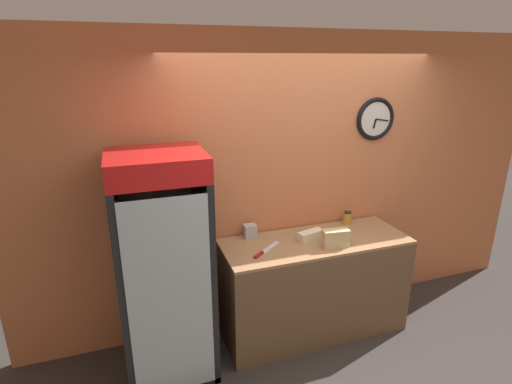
{
  "coord_description": "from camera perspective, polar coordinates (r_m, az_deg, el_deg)",
  "views": [
    {
      "loc": [
        -1.55,
        -2.01,
        2.46
      ],
      "look_at": [
        -0.55,
        0.89,
        1.43
      ],
      "focal_mm": 28.0,
      "sensor_mm": 36.0,
      "label": 1
    }
  ],
  "objects": [
    {
      "name": "chefs_knife",
      "position": [
        3.35,
        1.08,
        -8.52
      ],
      "size": [
        0.32,
        0.26,
        0.02
      ],
      "color": "silver",
      "rests_on": "prep_counter"
    },
    {
      "name": "prep_counter",
      "position": [
        3.82,
        8.18,
        -13.1
      ],
      "size": [
        1.68,
        0.63,
        0.93
      ],
      "color": "brown",
      "rests_on": "ground_plane"
    },
    {
      "name": "wall_back",
      "position": [
        3.76,
        6.38,
        1.35
      ],
      "size": [
        5.2,
        0.1,
        2.7
      ],
      "color": "#D17547",
      "rests_on": "ground_plane"
    },
    {
      "name": "sandwich_stack_bottom",
      "position": [
        3.5,
        11.27,
        -7.06
      ],
      "size": [
        0.24,
        0.11,
        0.08
      ],
      "color": "tan",
      "rests_on": "prep_counter"
    },
    {
      "name": "condiment_jar",
      "position": [
        3.98,
        12.91,
        -3.6
      ],
      "size": [
        0.08,
        0.08,
        0.13
      ],
      "color": "gold",
      "rests_on": "prep_counter"
    },
    {
      "name": "sandwich_stack_middle",
      "position": [
        3.47,
        11.35,
        -5.92
      ],
      "size": [
        0.24,
        0.13,
        0.08
      ],
      "color": "tan",
      "rests_on": "sandwich_stack_bottom"
    },
    {
      "name": "napkin_dispenser",
      "position": [
        3.59,
        -0.87,
        -5.61
      ],
      "size": [
        0.11,
        0.09,
        0.12
      ],
      "color": "#B7B2AD",
      "rests_on": "prep_counter"
    },
    {
      "name": "beverage_cooler",
      "position": [
        3.23,
        -13.23,
        -8.77
      ],
      "size": [
        0.69,
        0.71,
        1.84
      ],
      "color": "black",
      "rests_on": "ground_plane"
    },
    {
      "name": "sandwich_flat_left",
      "position": [
        3.59,
        7.8,
        -6.15
      ],
      "size": [
        0.26,
        0.14,
        0.08
      ],
      "color": "beige",
      "rests_on": "prep_counter"
    }
  ]
}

